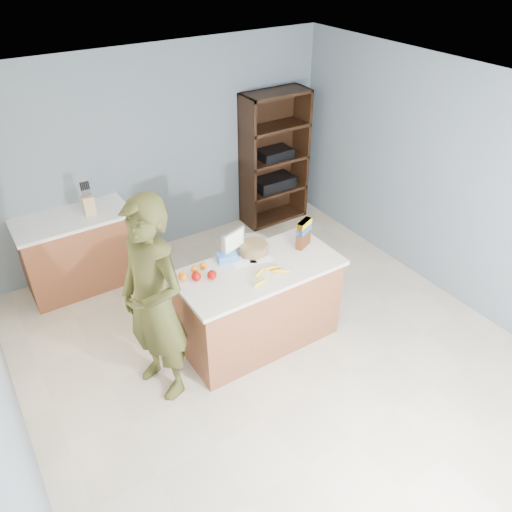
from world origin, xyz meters
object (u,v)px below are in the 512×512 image
tv (233,241)px  cereal_box (304,232)px  person (154,303)px  shelving_unit (272,160)px  counter_peninsula (259,308)px

tv → cereal_box: (0.66, -0.23, 0.01)m
person → tv: (0.96, 0.32, 0.10)m
tv → shelving_unit: bearing=46.8°
person → cereal_box: (1.62, 0.09, 0.11)m
tv → person: bearing=-161.4°
shelving_unit → cereal_box: bearing=-116.4°
shelving_unit → tv: shelving_unit is taller
shelving_unit → tv: bearing=-133.2°
counter_peninsula → shelving_unit: bearing=52.9°
counter_peninsula → tv: bearing=107.5°
counter_peninsula → person: 1.18m
counter_peninsula → tv: tv is taller
person → tv: bearing=91.7°
tv → cereal_box: cereal_box is taller
counter_peninsula → shelving_unit: size_ratio=0.87×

